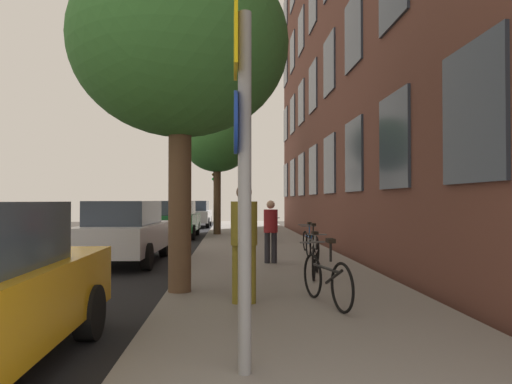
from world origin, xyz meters
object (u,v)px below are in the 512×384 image
(sign_post, at_px, (242,157))
(bicycle_1, at_px, (315,259))
(bicycle_0, at_px, (327,279))
(car_3, at_px, (196,214))
(pedestrian_1, at_px, (271,227))
(bicycle_2, at_px, (312,246))
(tree_far, at_px, (217,145))
(pedestrian_0, at_px, (244,235))
(car_1, at_px, (126,231))
(tree_near, at_px, (180,46))
(bicycle_3, at_px, (308,241))
(car_2, at_px, (176,219))
(bicycle_4, at_px, (274,231))
(traffic_light, at_px, (216,186))

(sign_post, height_order, bicycle_1, sign_post)
(sign_post, height_order, bicycle_0, sign_post)
(sign_post, xyz_separation_m, car_3, (-2.22, 24.98, -1.19))
(bicycle_1, distance_m, pedestrian_1, 2.26)
(sign_post, relative_size, bicycle_2, 1.90)
(car_3, bearing_deg, tree_far, -78.86)
(car_3, bearing_deg, sign_post, -84.92)
(pedestrian_0, relative_size, pedestrian_1, 1.16)
(pedestrian_1, bearing_deg, bicycle_1, -70.94)
(bicycle_1, xyz_separation_m, bicycle_2, (0.38, 2.52, 0.02))
(bicycle_1, bearing_deg, car_1, 144.72)
(tree_near, xyz_separation_m, bicycle_3, (3.13, 5.66, -3.78))
(tree_near, xyz_separation_m, car_3, (-1.27, 21.20, -3.41))
(bicycle_0, relative_size, bicycle_2, 0.99)
(sign_post, relative_size, car_2, 0.79)
(bicycle_2, relative_size, pedestrian_1, 1.12)
(bicycle_3, bearing_deg, tree_far, 110.22)
(car_3, bearing_deg, bicycle_3, -74.20)
(sign_post, distance_m, bicycle_0, 3.32)
(pedestrian_1, relative_size, car_2, 0.37)
(bicycle_4, bearing_deg, tree_near, -104.62)
(car_1, distance_m, car_3, 16.68)
(bicycle_3, bearing_deg, bicycle_4, 99.64)
(sign_post, height_order, bicycle_2, sign_post)
(bicycle_1, distance_m, pedestrian_0, 2.87)
(pedestrian_1, bearing_deg, bicycle_3, 59.36)
(bicycle_3, relative_size, car_1, 0.38)
(traffic_light, distance_m, bicycle_4, 10.12)
(bicycle_2, bearing_deg, pedestrian_0, -111.06)
(car_2, height_order, car_3, same)
(bicycle_0, distance_m, car_1, 7.02)
(tree_near, height_order, car_2, tree_near)
(sign_post, distance_m, pedestrian_1, 7.38)
(bicycle_2, bearing_deg, traffic_light, 100.73)
(pedestrian_1, relative_size, car_3, 0.35)
(car_1, distance_m, car_2, 8.34)
(bicycle_0, relative_size, bicycle_3, 1.01)
(bicycle_1, height_order, car_2, car_2)
(bicycle_1, bearing_deg, tree_near, -151.36)
(tree_near, bearing_deg, sign_post, -75.94)
(bicycle_0, bearing_deg, bicycle_4, 88.78)
(tree_near, bearing_deg, bicycle_2, 53.19)
(bicycle_1, relative_size, car_2, 0.38)
(bicycle_2, height_order, bicycle_4, bicycle_4)
(bicycle_1, relative_size, car_3, 0.37)
(bicycle_2, distance_m, car_2, 10.01)
(tree_far, xyz_separation_m, pedestrian_1, (1.58, -9.99, -3.19))
(car_2, bearing_deg, pedestrian_0, -79.41)
(bicycle_0, bearing_deg, traffic_light, 96.19)
(traffic_light, distance_m, tree_far, 5.90)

